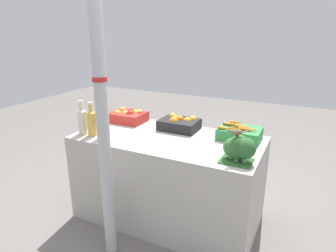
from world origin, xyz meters
name	(u,v)px	position (x,y,z in m)	size (l,w,h in m)	color
ground_plane	(168,216)	(0.00, 0.00, 0.00)	(10.00, 10.00, 0.00)	slate
market_table	(168,178)	(0.00, 0.00, 0.39)	(1.58, 0.80, 0.78)	#B7B2A8
support_pole	(101,96)	(-0.20, -0.60, 1.23)	(0.10, 0.10, 2.47)	#B7BABF
apple_crate	(128,116)	(-0.56, 0.24, 0.84)	(0.34, 0.26, 0.13)	red
orange_crate	(180,123)	(0.00, 0.24, 0.84)	(0.34, 0.26, 0.13)	black
carrot_crate	(240,133)	(0.55, 0.23, 0.83)	(0.34, 0.26, 0.13)	#2D8442
broccoli_pile	(239,148)	(0.65, -0.21, 0.88)	(0.24, 0.20, 0.18)	#2D602D
juice_bottle_cloudy	(82,120)	(-0.71, -0.25, 0.91)	(0.08, 0.08, 0.30)	beige
juice_bottle_golden	(92,122)	(-0.61, -0.25, 0.90)	(0.08, 0.08, 0.29)	gold
juice_bottle_ruby	(102,123)	(-0.49, -0.25, 0.91)	(0.06, 0.06, 0.31)	#B2333D
sparrow_bird	(237,132)	(0.63, -0.22, 0.99)	(0.12, 0.08, 0.05)	#4C3D2D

